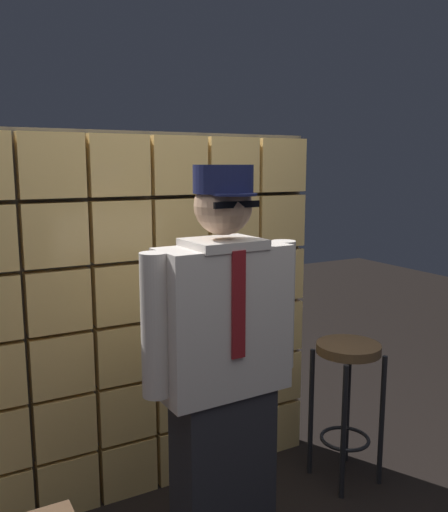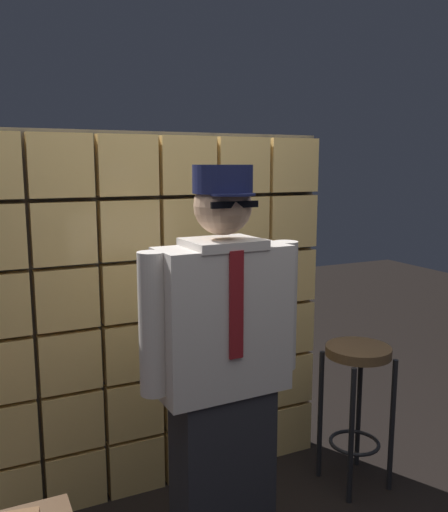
% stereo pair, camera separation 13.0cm
% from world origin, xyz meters
% --- Properties ---
extents(glass_block_wall, '(1.89, 0.10, 1.89)m').
position_xyz_m(glass_block_wall, '(-0.00, 1.13, 0.92)').
color(glass_block_wall, '#F2C672').
rests_on(glass_block_wall, ground).
extents(standing_person, '(0.68, 0.29, 1.71)m').
position_xyz_m(standing_person, '(-0.00, 0.38, 0.89)').
color(standing_person, '#28282D').
rests_on(standing_person, ground).
extents(bar_stool, '(0.34, 0.34, 0.77)m').
position_xyz_m(bar_stool, '(0.93, 0.68, 0.57)').
color(bar_stool, brown).
rests_on(bar_stool, ground).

